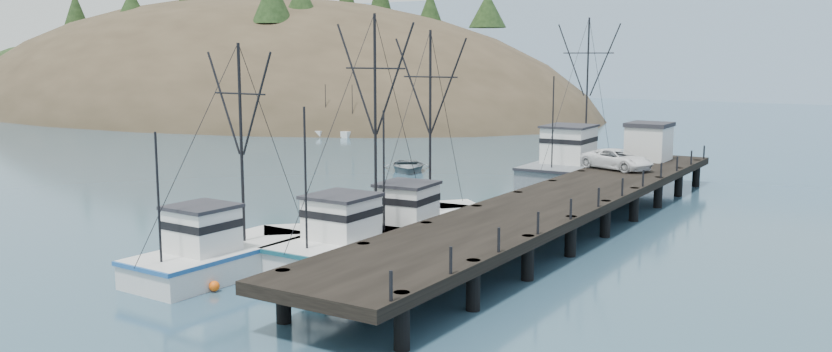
# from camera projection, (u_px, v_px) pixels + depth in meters

# --- Properties ---
(ground) EXTENTS (400.00, 400.00, 0.00)m
(ground) POSITION_uv_depth(u_px,v_px,m) (161.00, 258.00, 39.21)
(ground) COLOR #29495D
(ground) RESTS_ON ground
(pier) EXTENTS (6.00, 44.00, 2.00)m
(pier) POSITION_uv_depth(u_px,v_px,m) (560.00, 202.00, 44.93)
(pier) COLOR black
(pier) RESTS_ON ground
(headland) EXTENTS (134.80, 78.00, 51.00)m
(headland) POSITION_uv_depth(u_px,v_px,m) (229.00, 135.00, 145.21)
(headland) COLOR #382D1E
(headland) RESTS_ON ground
(distant_ridge) EXTENTS (360.00, 40.00, 26.00)m
(distant_ridge) POSITION_uv_depth(u_px,v_px,m) (816.00, 100.00, 175.97)
(distant_ridge) COLOR #9EB2C6
(distant_ridge) RESTS_ON ground
(distant_ridge_far) EXTENTS (180.00, 25.00, 18.00)m
(distant_ridge_far) POSITION_uv_depth(u_px,v_px,m) (615.00, 91.00, 214.94)
(distant_ridge_far) COLOR silver
(distant_ridge_far) RESTS_ON ground
(moored_sailboats) EXTENTS (23.66, 16.24, 6.35)m
(moored_sailboats) POSITION_uv_depth(u_px,v_px,m) (351.00, 128.00, 104.61)
(moored_sailboats) COLOR silver
(moored_sailboats) RESTS_ON ground
(trawler_near) EXTENTS (3.96, 11.97, 12.09)m
(trawler_near) POSITION_uv_depth(u_px,v_px,m) (363.00, 239.00, 39.62)
(trawler_near) COLOR silver
(trawler_near) RESTS_ON ground
(trawler_mid) EXTENTS (3.89, 10.64, 10.65)m
(trawler_mid) POSITION_uv_depth(u_px,v_px,m) (229.00, 254.00, 36.77)
(trawler_mid) COLOR silver
(trawler_mid) RESTS_ON ground
(trawler_far) EXTENTS (4.31, 11.16, 11.40)m
(trawler_far) POSITION_uv_depth(u_px,v_px,m) (421.00, 224.00, 43.09)
(trawler_far) COLOR silver
(trawler_far) RESTS_ON ground
(work_vessel) EXTENTS (4.84, 15.35, 12.90)m
(work_vessel) POSITION_uv_depth(u_px,v_px,m) (578.00, 167.00, 62.04)
(work_vessel) COLOR slate
(work_vessel) RESTS_ON ground
(pier_shed) EXTENTS (3.00, 3.20, 2.80)m
(pier_shed) POSITION_uv_depth(u_px,v_px,m) (649.00, 141.00, 59.95)
(pier_shed) COLOR silver
(pier_shed) RESTS_ON pier
(pickup_truck) EXTENTS (5.50, 3.83, 1.39)m
(pickup_truck) POSITION_uv_depth(u_px,v_px,m) (617.00, 159.00, 55.18)
(pickup_truck) COLOR white
(pickup_truck) RESTS_ON pier
(motorboat) EXTENTS (6.63, 7.05, 1.19)m
(motorboat) POSITION_uv_depth(u_px,v_px,m) (408.00, 171.00, 68.56)
(motorboat) COLOR slate
(motorboat) RESTS_ON ground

